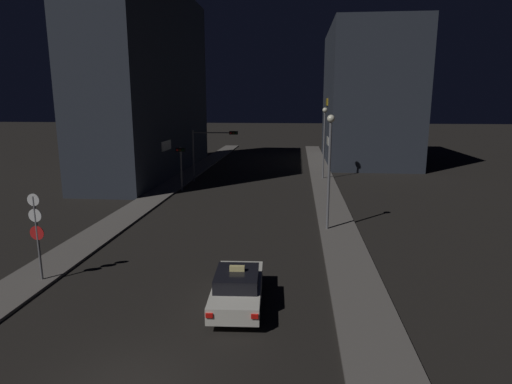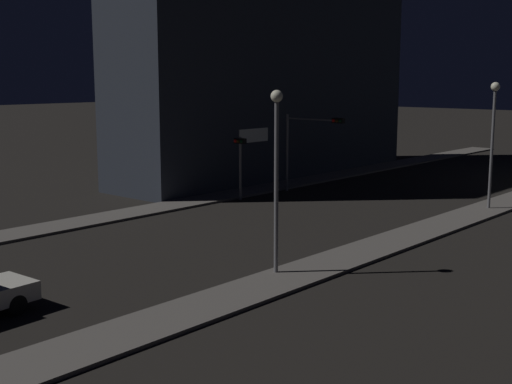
{
  "view_description": "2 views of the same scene",
  "coord_description": "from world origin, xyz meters",
  "views": [
    {
      "loc": [
        4.41,
        -9.69,
        7.59
      ],
      "look_at": [
        1.95,
        15.77,
        2.2
      ],
      "focal_mm": 29.94,
      "sensor_mm": 36.0,
      "label": 1
    },
    {
      "loc": [
        22.17,
        -3.74,
        7.34
      ],
      "look_at": [
        0.44,
        20.84,
        1.83
      ],
      "focal_mm": 48.02,
      "sensor_mm": 36.0,
      "label": 2
    }
  ],
  "objects": [
    {
      "name": "sidewalk_left",
      "position": [
        -7.0,
        31.39,
        0.06
      ],
      "size": [
        2.29,
        66.78,
        0.13
      ],
      "primitive_type": "cube",
      "color": "#5B5651",
      "rests_on": "ground_plane"
    },
    {
      "name": "sidewalk_right",
      "position": [
        7.0,
        31.39,
        0.06
      ],
      "size": [
        2.29,
        66.78,
        0.13
      ],
      "primitive_type": "cube",
      "color": "#5B5651",
      "rests_on": "ground_plane"
    },
    {
      "name": "building_facade_left",
      "position": [
        -11.22,
        35.67,
        9.78
      ],
      "size": [
        6.24,
        27.03,
        19.56
      ],
      "color": "#282D38",
      "rests_on": "ground_plane"
    },
    {
      "name": "traffic_light_overhead",
      "position": [
        -3.86,
        30.71,
        3.65
      ],
      "size": [
        4.45,
        0.42,
        4.99
      ],
      "color": "slate",
      "rests_on": "ground_plane"
    },
    {
      "name": "traffic_light_left_kerb",
      "position": [
        -5.61,
        26.22,
        2.73
      ],
      "size": [
        0.8,
        0.42,
        3.83
      ],
      "color": "slate",
      "rests_on": "ground_plane"
    },
    {
      "name": "street_lamp_near_block",
      "position": [
        6.31,
        15.33,
        4.5
      ],
      "size": [
        0.45,
        0.45,
        6.77
      ],
      "color": "slate",
      "rests_on": "sidewalk_right"
    },
    {
      "name": "street_lamp_far_block",
      "position": [
        7.04,
        33.0,
        4.82
      ],
      "size": [
        0.49,
        0.49,
        6.96
      ],
      "color": "slate",
      "rests_on": "sidewalk_right"
    }
  ]
}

